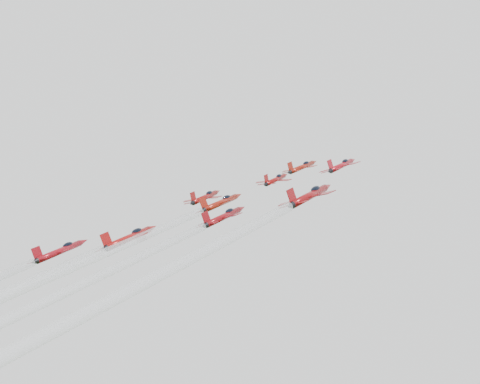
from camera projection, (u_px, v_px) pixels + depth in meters
The scene contains 7 objects.
jet_lead at pixel (302, 167), 143.49m from camera, with size 9.62×12.45×7.38m.
jet_row2_left at pixel (205, 197), 137.10m from camera, with size 9.98×12.93×7.66m.
jet_row2_center at pixel (276, 179), 131.00m from camera, with size 8.58×11.11×6.58m.
jet_row2_right at pixel (342, 165), 121.14m from camera, with size 9.13×11.83×7.01m.
jet_center at pixel (23, 293), 76.87m from camera, with size 9.77×93.97×51.20m.
jet_rear_right at pixel (8, 323), 60.78m from camera, with size 8.47×81.44×44.38m.
jet_rear_farright at pixel (78, 327), 51.07m from camera, with size 9.88×95.01×51.77m.
Camera 1 is at (64.97, -89.30, 98.33)m, focal length 45.00 mm.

